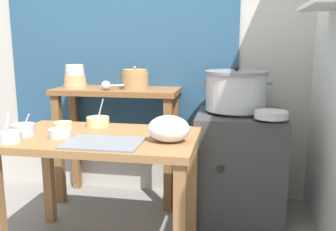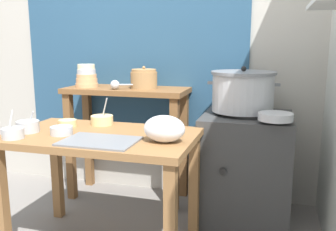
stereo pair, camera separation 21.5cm
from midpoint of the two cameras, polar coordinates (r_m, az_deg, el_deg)
name	(u,v)px [view 1 (the left image)]	position (r m, az deg, el deg)	size (l,w,h in m)	color
wall_back	(149,35)	(3.02, -5.03, 12.39)	(4.40, 0.12, 2.60)	#B2ADA3
prep_table	(102,154)	(2.17, -13.16, -5.92)	(1.10, 0.66, 0.72)	olive
back_shelf_table	(117,117)	(2.88, -10.07, -0.18)	(0.96, 0.40, 0.90)	brown
stove_block	(239,165)	(2.66, 8.77, -7.69)	(0.60, 0.61, 0.78)	#383838
steamer_pot	(236,90)	(2.56, 8.24, 3.90)	(0.49, 0.44, 0.31)	#B7BABF
clay_pot	(135,79)	(2.79, -7.43, 5.64)	(0.20, 0.20, 0.17)	#A37A4C
bowl_stack_enamel	(75,78)	(2.93, -16.44, 5.69)	(0.18, 0.18, 0.18)	tan
ladle	(107,85)	(2.75, -11.70, 4.63)	(0.27, 0.11, 0.07)	#B7BABF
serving_tray	(103,143)	(1.96, -13.26, -4.25)	(0.40, 0.28, 0.01)	slate
plastic_bag	(169,129)	(1.93, -3.07, -2.13)	(0.23, 0.17, 0.15)	white
wide_pan	(271,115)	(2.33, 13.34, 0.12)	(0.21, 0.21, 0.05)	#B7BABF
prep_bowl_0	(63,125)	(2.37, -18.69, -1.45)	(0.11, 0.11, 0.04)	#E5C684
prep_bowl_1	(60,133)	(2.16, -19.33, -2.60)	(0.13, 0.13, 0.05)	#B7BABF
prep_bowl_2	(98,121)	(2.38, -13.49, -0.88)	(0.14, 0.14, 0.18)	#E5C684
prep_bowl_3	(23,129)	(2.28, -24.31, -2.01)	(0.13, 0.13, 0.13)	#B7BABF
prep_bowl_4	(10,137)	(2.15, -26.23, -3.01)	(0.12, 0.12, 0.15)	#B7BABF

